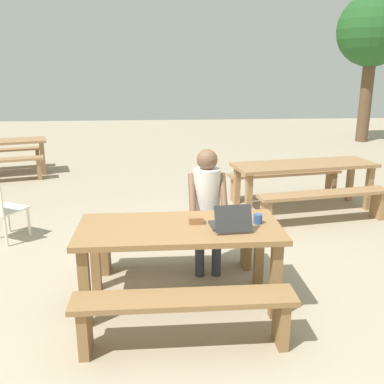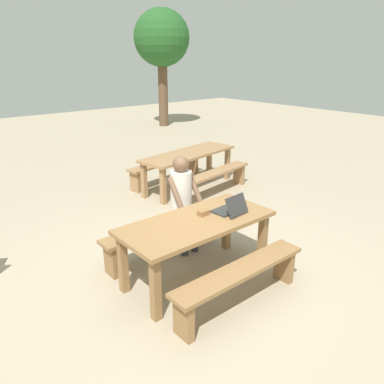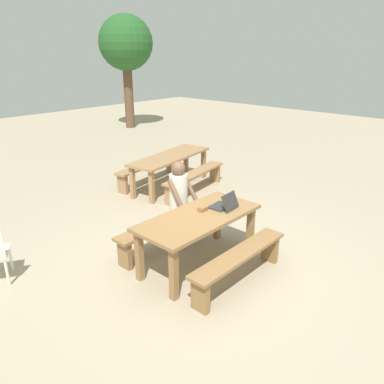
{
  "view_description": "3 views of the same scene",
  "coord_description": "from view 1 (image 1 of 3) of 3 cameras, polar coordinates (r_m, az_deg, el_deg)",
  "views": [
    {
      "loc": [
        -0.17,
        -3.69,
        2.16
      ],
      "look_at": [
        0.13,
        0.25,
        1.02
      ],
      "focal_mm": 40.43,
      "sensor_mm": 36.0,
      "label": 1
    },
    {
      "loc": [
        -2.61,
        -3.03,
        2.58
      ],
      "look_at": [
        0.13,
        0.25,
        1.02
      ],
      "focal_mm": 35.12,
      "sensor_mm": 36.0,
      "label": 2
    },
    {
      "loc": [
        -3.61,
        -3.17,
        2.92
      ],
      "look_at": [
        0.13,
        0.25,
        1.02
      ],
      "focal_mm": 35.38,
      "sensor_mm": 36.0,
      "label": 3
    }
  ],
  "objects": [
    {
      "name": "coffee_mug",
      "position": [
        4.04,
        8.69,
        -3.52
      ],
      "size": [
        0.08,
        0.08,
        0.09
      ],
      "color": "#335693",
      "rests_on": "picnic_table_front"
    },
    {
      "name": "tree_left",
      "position": [
        14.11,
        22.76,
        18.83
      ],
      "size": [
        2.04,
        2.04,
        4.21
      ],
      "color": "brown",
      "rests_on": "ground"
    },
    {
      "name": "bench_far",
      "position": [
        4.76,
        -2.05,
        -6.34
      ],
      "size": [
        1.75,
        0.3,
        0.46
      ],
      "color": "olive",
      "rests_on": "ground"
    },
    {
      "name": "picnic_table_front",
      "position": [
        3.98,
        -1.65,
        -6.07
      ],
      "size": [
        1.85,
        0.85,
        0.77
      ],
      "color": "olive",
      "rests_on": "ground"
    },
    {
      "name": "person_seated",
      "position": [
        4.6,
        2.0,
        -1.29
      ],
      "size": [
        0.4,
        0.4,
        1.35
      ],
      "color": "#333847",
      "rests_on": "ground"
    },
    {
      "name": "small_pouch",
      "position": [
        4.0,
        0.54,
        -3.73
      ],
      "size": [
        0.13,
        0.09,
        0.06
      ],
      "color": "olive",
      "rests_on": "picnic_table_front"
    },
    {
      "name": "picnic_table_mid",
      "position": [
        6.89,
        14.57,
        2.8
      ],
      "size": [
        2.28,
        1.06,
        0.75
      ],
      "rotation": [
        0.0,
        0.0,
        0.16
      ],
      "color": "#9E754C",
      "rests_on": "ground"
    },
    {
      "name": "bench_rear_north",
      "position": [
        10.34,
        -23.89,
        4.57
      ],
      "size": [
        1.72,
        0.75,
        0.46
      ],
      "rotation": [
        0.0,
        0.0,
        0.27
      ],
      "color": "#9E754C",
      "rests_on": "ground"
    },
    {
      "name": "laptop",
      "position": [
        3.88,
        5.08,
        -4.01
      ],
      "size": [
        0.36,
        0.37,
        0.24
      ],
      "rotation": [
        0.0,
        0.0,
        3.23
      ],
      "color": "#2D2D2D",
      "rests_on": "picnic_table_front"
    },
    {
      "name": "ground_plane",
      "position": [
        4.28,
        -1.57,
        -14.27
      ],
      "size": [
        30.0,
        30.0,
        0.0
      ],
      "primitive_type": "plane",
      "color": "tan"
    },
    {
      "name": "bench_mid_north",
      "position": [
        7.51,
        12.14,
        1.8
      ],
      "size": [
        2.0,
        0.62,
        0.46
      ],
      "rotation": [
        0.0,
        0.0,
        0.16
      ],
      "color": "#9E754C",
      "rests_on": "ground"
    },
    {
      "name": "plastic_chair",
      "position": [
        6.0,
        -24.01,
        -2.05
      ],
      "size": [
        0.6,
        0.6,
        0.8
      ],
      "rotation": [
        0.0,
        0.0,
        2.62
      ],
      "color": "silver",
      "rests_on": "ground"
    },
    {
      "name": "bench_near",
      "position": [
        3.49,
        -1.0,
        -15.28
      ],
      "size": [
        1.75,
        0.3,
        0.46
      ],
      "color": "olive",
      "rests_on": "ground"
    },
    {
      "name": "bench_mid_south",
      "position": [
        6.43,
        17.06,
        -0.97
      ],
      "size": [
        2.0,
        0.62,
        0.46
      ],
      "rotation": [
        0.0,
        0.0,
        0.16
      ],
      "color": "#9E754C",
      "rests_on": "ground"
    }
  ]
}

